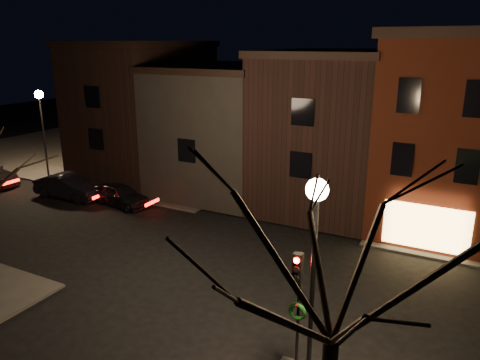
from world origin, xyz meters
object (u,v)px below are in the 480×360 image
Objects in this scene: bare_tree_right at (338,239)px; parked_car_a at (121,195)px; traffic_signal at (298,294)px; street_lamp_far at (41,110)px; street_lamp_near at (315,230)px; parked_car_b at (69,187)px.

bare_tree_right is 22.10m from parked_car_a.
traffic_signal is 0.99× the size of parked_car_a.
street_lamp_far is 10.40m from parked_car_a.
street_lamp_near is 0.76× the size of bare_tree_right.
parked_car_a is (9.13, -2.18, -4.48)m from street_lamp_far.
parked_car_a is at bearing -86.10° from parked_car_b.
street_lamp_far is 7.23m from parked_car_b.
street_lamp_near is 2.98m from bare_tree_right.
traffic_signal reaches higher than parked_car_a.
parked_car_a is (-15.47, 9.53, -2.11)m from traffic_signal.
parked_car_b is at bearing 150.68° from bare_tree_right.
bare_tree_right is at bearing -122.38° from parked_car_b.
street_lamp_near is 2.49m from traffic_signal.
street_lamp_far reaches higher than parked_car_a.
street_lamp_far is 1.60× the size of traffic_signal.
bare_tree_right is 2.07× the size of parked_car_a.
street_lamp_far is 1.58× the size of parked_car_a.
street_lamp_far is (-25.20, 12.20, 0.00)m from street_lamp_near.
traffic_signal is at bearing 122.41° from bare_tree_right.
bare_tree_right is 25.14m from parked_car_b.
street_lamp_far is at bearing 84.50° from parked_car_a.
traffic_signal is at bearing -117.90° from parked_car_b.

